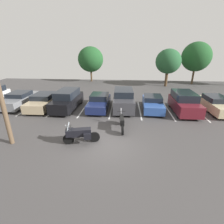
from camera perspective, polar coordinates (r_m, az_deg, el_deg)
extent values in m
cube|color=#423F3F|center=(10.62, -2.51, -11.14)|extent=(44.00, 44.00, 0.10)
cylinder|color=black|center=(10.77, -14.67, -8.99)|extent=(0.68, 0.28, 0.68)
cylinder|color=black|center=(10.71, -6.02, -8.54)|extent=(0.68, 0.28, 0.68)
cube|color=black|center=(10.51, -10.50, -6.84)|extent=(1.27, 0.72, 0.46)
cylinder|color=#B2B2B7|center=(10.56, -14.23, -6.98)|extent=(0.52, 0.19, 1.14)
cylinder|color=black|center=(10.37, -13.98, -5.00)|extent=(0.18, 0.61, 0.04)
cube|color=black|center=(10.54, -14.35, -6.81)|extent=(0.55, 0.61, 0.42)
cube|color=#B2C1CC|center=(10.37, -14.83, -4.84)|extent=(0.26, 0.47, 0.39)
cube|color=black|center=(10.24, -8.44, -8.23)|extent=(0.48, 0.34, 0.36)
cube|color=black|center=(10.88, -8.53, -6.37)|extent=(0.48, 0.34, 0.36)
cylinder|color=black|center=(13.01, 3.04, -2.81)|extent=(0.19, 0.68, 0.67)
cylinder|color=black|center=(11.50, 3.63, -6.23)|extent=(0.19, 0.68, 0.67)
cube|color=black|center=(12.08, 3.36, -2.68)|extent=(0.39, 1.28, 0.45)
cylinder|color=#B2B2B7|center=(12.74, 3.12, -1.30)|extent=(0.12, 0.52, 1.14)
cylinder|color=black|center=(12.52, 3.18, 0.21)|extent=(0.62, 0.10, 0.04)
cube|color=silver|center=(20.29, -32.77, 1.66)|extent=(0.12, 4.90, 0.01)
cube|color=silver|center=(18.77, -26.09, 1.55)|extent=(0.12, 4.90, 0.01)
cube|color=silver|center=(17.54, -18.35, 1.40)|extent=(0.12, 4.90, 0.01)
cube|color=silver|center=(16.68, -9.64, 1.20)|extent=(0.12, 4.90, 0.01)
cube|color=silver|center=(16.24, -0.22, 0.95)|extent=(0.12, 4.90, 0.01)
cube|color=silver|center=(16.25, 9.45, 0.67)|extent=(0.12, 4.90, 0.01)
cube|color=silver|center=(16.72, 18.83, 0.37)|extent=(0.12, 4.90, 0.01)
cube|color=silver|center=(17.61, 27.49, 0.10)|extent=(0.12, 4.90, 0.01)
cylinder|color=black|center=(21.84, -32.29, 3.80)|extent=(0.23, 0.63, 0.62)
cube|color=slate|center=(19.49, -29.03, 3.60)|extent=(2.01, 4.80, 0.79)
cube|color=black|center=(19.43, -29.17, 5.38)|extent=(1.81, 2.06, 0.41)
cylinder|color=black|center=(17.83, -29.42, 1.14)|extent=(0.23, 0.68, 0.67)
cylinder|color=black|center=(18.84, -33.63, 1.25)|extent=(0.23, 0.68, 0.67)
cylinder|color=black|center=(20.44, -24.50, 4.28)|extent=(0.23, 0.68, 0.67)
cylinder|color=black|center=(21.32, -28.44, 4.26)|extent=(0.23, 0.68, 0.67)
cube|color=tan|center=(17.73, -22.33, 3.09)|extent=(2.04, 4.64, 0.77)
cube|color=black|center=(17.71, -22.37, 5.14)|extent=(1.84, 2.24, 0.45)
cylinder|color=black|center=(16.12, -21.76, 0.41)|extent=(0.23, 0.64, 0.63)
cylinder|color=black|center=(16.90, -26.95, 0.51)|extent=(0.23, 0.64, 0.63)
cylinder|color=black|center=(18.84, -17.95, 3.79)|extent=(0.23, 0.64, 0.63)
cylinder|color=black|center=(19.51, -22.58, 3.77)|extent=(0.23, 0.64, 0.63)
cube|color=black|center=(16.75, -15.04, 3.33)|extent=(2.03, 4.81, 0.96)
cube|color=black|center=(16.67, -15.11, 6.16)|extent=(1.80, 2.95, 0.66)
cylinder|color=black|center=(15.18, -14.35, 0.06)|extent=(0.25, 0.65, 0.64)
cylinder|color=black|center=(15.80, -19.66, 0.31)|extent=(0.25, 0.65, 0.64)
cylinder|color=black|center=(18.03, -10.77, 3.73)|extent=(0.25, 0.65, 0.64)
cylinder|color=black|center=(18.56, -15.39, 3.84)|extent=(0.25, 0.65, 0.64)
cube|color=navy|center=(16.26, -4.39, 3.01)|extent=(1.82, 4.50, 0.70)
cube|color=black|center=(16.32, -4.30, 5.31)|extent=(1.66, 1.97, 0.51)
cylinder|color=black|center=(14.81, -2.41, 0.23)|extent=(0.23, 0.66, 0.66)
cylinder|color=black|center=(15.07, -8.15, 0.41)|extent=(0.23, 0.66, 0.66)
cylinder|color=black|center=(17.67, -1.13, 3.77)|extent=(0.23, 0.66, 0.66)
cylinder|color=black|center=(17.89, -5.99, 3.88)|extent=(0.23, 0.66, 0.66)
cube|color=#38383D|center=(15.99, 3.94, 3.47)|extent=(2.05, 4.35, 1.12)
cube|color=black|center=(16.15, 3.99, 6.79)|extent=(1.84, 2.74, 0.59)
cylinder|color=black|center=(14.81, 7.18, 0.05)|extent=(0.24, 0.65, 0.65)
cylinder|color=black|center=(14.76, 0.84, 0.15)|extent=(0.24, 0.65, 0.65)
cylinder|color=black|center=(17.55, 6.48, 3.49)|extent=(0.24, 0.65, 0.65)
cylinder|color=black|center=(17.51, 1.12, 3.58)|extent=(0.24, 0.65, 0.65)
cube|color=#2D519E|center=(16.34, 13.70, 2.57)|extent=(2.01, 4.30, 0.72)
cube|color=black|center=(16.38, 13.81, 4.72)|extent=(1.74, 2.01, 0.43)
cylinder|color=black|center=(15.19, 16.95, -0.17)|extent=(0.26, 0.66, 0.65)
cylinder|color=black|center=(15.01, 11.22, 0.11)|extent=(0.26, 0.66, 0.65)
cylinder|color=black|center=(17.86, 15.66, 3.15)|extent=(0.26, 0.66, 0.65)
cylinder|color=black|center=(17.71, 10.78, 3.42)|extent=(0.26, 0.66, 0.65)
cube|color=maroon|center=(16.63, 23.50, 2.14)|extent=(1.95, 4.28, 0.98)
cube|color=black|center=(16.76, 23.51, 5.20)|extent=(1.79, 2.82, 0.65)
cylinder|color=black|center=(15.79, 27.76, -1.02)|extent=(0.22, 0.62, 0.62)
cylinder|color=black|center=(15.19, 21.93, -0.88)|extent=(0.22, 0.62, 0.62)
cylinder|color=black|center=(18.33, 24.46, 2.40)|extent=(0.22, 0.62, 0.62)
cylinder|color=black|center=(17.82, 19.37, 2.63)|extent=(0.22, 0.62, 0.62)
cube|color=#C1B289|center=(18.20, 32.12, 1.85)|extent=(1.91, 4.50, 0.79)
cube|color=black|center=(18.31, 32.03, 3.99)|extent=(1.72, 2.24, 0.44)
cylinder|color=black|center=(16.67, 31.93, -0.71)|extent=(0.24, 0.64, 0.64)
cylinder|color=black|center=(19.91, 31.96, 2.47)|extent=(0.24, 0.64, 0.64)
cylinder|color=black|center=(19.21, 27.91, 2.65)|extent=(0.24, 0.64, 0.64)
cylinder|color=#4C3823|center=(27.40, 18.04, 10.41)|extent=(0.41, 0.41, 1.93)
ellipsoid|color=#23512D|center=(27.07, 18.71, 16.11)|extent=(3.69, 3.69, 3.57)
cylinder|color=#4C3823|center=(30.78, 25.88, 10.53)|extent=(0.29, 0.29, 2.03)
ellipsoid|color=#1E4C23|center=(30.46, 26.89, 16.51)|extent=(4.46, 4.46, 4.47)
cylinder|color=#4C3823|center=(30.20, -7.07, 11.92)|extent=(0.29, 0.29, 1.65)
ellipsoid|color=#1E4C23|center=(29.87, -7.33, 17.43)|extent=(4.26, 4.26, 4.17)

